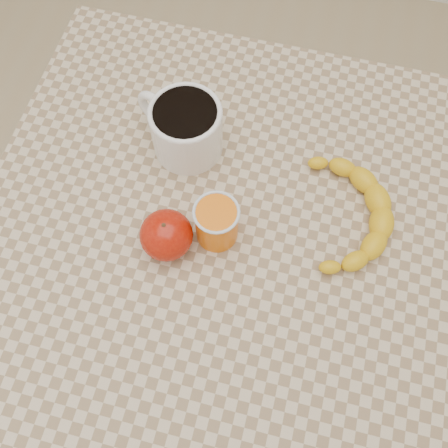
% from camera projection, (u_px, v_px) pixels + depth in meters
% --- Properties ---
extents(ground, '(3.00, 3.00, 0.00)m').
position_uv_depth(ground, '(224.00, 329.00, 1.48)').
color(ground, tan).
rests_on(ground, ground).
extents(table, '(0.80, 0.80, 0.75)m').
position_uv_depth(table, '(224.00, 249.00, 0.87)').
color(table, '#C5AE8B').
rests_on(table, ground).
extents(coffee_mug, '(0.18, 0.15, 0.10)m').
position_uv_depth(coffee_mug, '(185.00, 127.00, 0.81)').
color(coffee_mug, white).
rests_on(coffee_mug, table).
extents(orange_juice_glass, '(0.07, 0.07, 0.08)m').
position_uv_depth(orange_juice_glass, '(217.00, 223.00, 0.75)').
color(orange_juice_glass, orange).
rests_on(orange_juice_glass, table).
extents(apple, '(0.08, 0.08, 0.08)m').
position_uv_depth(apple, '(166.00, 235.00, 0.75)').
color(apple, '#900D04').
rests_on(apple, table).
extents(banana, '(0.21, 0.27, 0.04)m').
position_uv_depth(banana, '(348.00, 214.00, 0.78)').
color(banana, yellow).
rests_on(banana, table).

